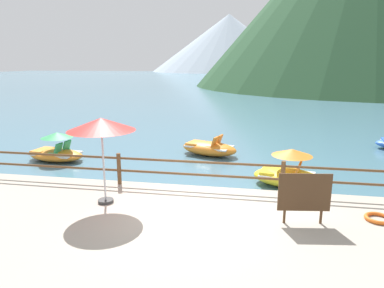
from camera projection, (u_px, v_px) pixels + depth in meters
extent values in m
plane|color=#477084|center=(243.00, 92.00, 47.07)|extent=(200.00, 200.00, 0.00)
cube|color=#A39989|center=(166.00, 268.00, 6.60)|extent=(28.00, 8.00, 0.40)
cylinder|color=brown|center=(119.00, 169.00, 10.44)|extent=(0.12, 0.12, 0.95)
cylinder|color=brown|center=(283.00, 178.00, 9.63)|extent=(0.12, 0.12, 0.95)
cylinder|color=brown|center=(198.00, 162.00, 9.96)|extent=(23.80, 0.07, 0.07)
cylinder|color=brown|center=(198.00, 175.00, 10.04)|extent=(23.80, 0.07, 0.07)
cube|color=silver|center=(304.00, 192.00, 7.81)|extent=(1.09, 0.20, 0.80)
cube|color=#4C331E|center=(305.00, 192.00, 7.80)|extent=(1.17, 0.20, 0.88)
cylinder|color=#4C331E|center=(284.00, 216.00, 7.96)|extent=(0.06, 0.06, 0.35)
cylinder|color=#4C331E|center=(321.00, 216.00, 7.93)|extent=(0.06, 0.06, 0.35)
cylinder|color=#B2B2B7|center=(104.00, 166.00, 8.93)|extent=(0.05, 0.05, 2.00)
cone|color=red|center=(101.00, 124.00, 8.68)|extent=(1.70, 1.70, 0.32)
cylinder|color=#333333|center=(106.00, 201.00, 9.15)|extent=(0.40, 0.40, 0.08)
torus|color=orange|center=(378.00, 218.00, 8.12)|extent=(0.61, 0.61, 0.09)
ellipsoid|color=orange|center=(56.00, 155.00, 14.48)|extent=(2.57, 1.64, 0.45)
cube|color=silver|center=(56.00, 153.00, 14.46)|extent=(2.01, 1.33, 0.06)
cube|color=#339956|center=(64.00, 150.00, 14.63)|extent=(0.45, 0.45, 0.08)
cube|color=#339956|center=(67.00, 145.00, 14.53)|extent=(0.26, 0.42, 0.43)
cube|color=#339956|center=(55.00, 153.00, 14.14)|extent=(0.45, 0.45, 0.08)
cube|color=#339956|center=(58.00, 148.00, 14.04)|extent=(0.26, 0.42, 0.43)
cube|color=orange|center=(43.00, 150.00, 14.64)|extent=(0.65, 0.99, 0.12)
cone|color=#339956|center=(57.00, 135.00, 14.25)|extent=(1.42, 1.42, 0.22)
ellipsoid|color=yellow|center=(287.00, 177.00, 11.54)|extent=(2.43, 1.80, 0.54)
cube|color=silver|center=(287.00, 175.00, 11.52)|extent=(1.91, 1.46, 0.06)
cube|color=orange|center=(293.00, 171.00, 11.69)|extent=(0.48, 0.48, 0.08)
cube|color=orange|center=(299.00, 165.00, 11.57)|extent=(0.29, 0.43, 0.43)
cube|color=orange|center=(291.00, 176.00, 11.20)|extent=(0.48, 0.48, 0.08)
cube|color=orange|center=(298.00, 170.00, 11.08)|extent=(0.29, 0.43, 0.43)
cube|color=yellow|center=(269.00, 171.00, 11.73)|extent=(0.67, 1.04, 0.12)
cone|color=orange|center=(292.00, 152.00, 11.30)|extent=(1.55, 1.55, 0.22)
ellipsoid|color=orange|center=(209.00, 148.00, 15.29)|extent=(2.78, 1.99, 0.58)
cube|color=silver|center=(209.00, 146.00, 15.26)|extent=(2.19, 1.60, 0.06)
cube|color=orange|center=(216.00, 144.00, 15.38)|extent=(0.51, 0.51, 0.08)
cube|color=orange|center=(219.00, 139.00, 15.24)|extent=(0.32, 0.44, 0.43)
cube|color=orange|center=(211.00, 146.00, 14.94)|extent=(0.51, 0.51, 0.08)
cube|color=orange|center=(215.00, 142.00, 14.81)|extent=(0.32, 0.44, 0.43)
cube|color=orange|center=(195.00, 143.00, 15.57)|extent=(0.80, 1.02, 0.12)
cone|color=#284C2D|center=(291.00, 31.00, 64.68)|extent=(30.09, 30.09, 19.00)
cone|color=#9EADBC|center=(229.00, 43.00, 144.69)|extent=(63.06, 63.06, 22.95)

